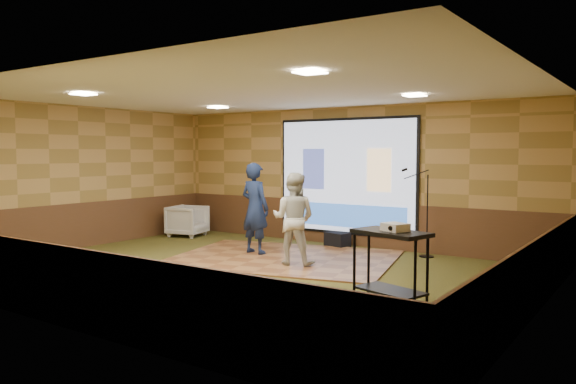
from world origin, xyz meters
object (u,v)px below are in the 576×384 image
Objects in this scene: banquet_chair at (188,221)px; player_right at (294,219)px; dance_floor at (284,258)px; mic_stand at (424,231)px; av_table at (391,254)px; projector at (395,227)px; duffel_bag at (337,240)px; projector_screen at (346,178)px; player_left at (255,208)px.

player_right is at bearing -123.29° from banquet_chair.
dance_floor is 2.76m from mic_stand.
av_table reaches higher than dance_floor.
av_table is (2.60, -1.65, -0.12)m from player_right.
dance_floor is 13.61× the size of projector.
projector_screen is at bearing 86.17° from duffel_bag.
player_right is at bearing -41.02° from dance_floor.
mic_stand is 5.73m from banquet_chair.
mic_stand is at bearing -10.10° from projector_screen.
player_left is at bearing -36.91° from player_right.
player_right is 2.33m from duffel_bag.
projector reaches higher than av_table.
player_left is 4.44m from projector.
projector is 3.98m from mic_stand.
player_left is at bearing 177.13° from dance_floor.
dance_floor is at bearing -178.08° from player_left.
projector_screen is at bearing 149.96° from projector.
projector_screen is 3.24× the size of av_table.
projector is (3.89, -2.13, 0.15)m from player_left.
projector_screen is 4.07× the size of banquet_chair.
projector_screen is 5.11m from projector.
banquet_chair is at bearing -169.60° from duffel_bag.
banquet_chair is at bearing 179.25° from projector.
dance_floor is (-0.19, -2.05, -1.46)m from projector_screen.
duffel_bag is (-1.94, 0.04, -0.34)m from mic_stand.
av_table is 3.95m from mic_stand.
dance_floor is at bearing 145.98° from av_table.
player_right is at bearing -81.04° from duffel_bag.
mic_stand is at bearing -1.11° from duffel_bag.
av_table is 2.06× the size of duffel_bag.
av_table is (3.84, -2.14, -0.19)m from player_left.
dance_floor is 2.37× the size of mic_stand.
mic_stand is (2.11, 1.71, 0.48)m from dance_floor.
projector_screen reaches higher than projector.
banquet_chair is 3.82m from duffel_bag.
projector_screen is at bearing -88.32° from banquet_chair.
player_right reaches higher than banquet_chair.
dance_floor is 1.16m from player_left.
mic_stand is 3.45× the size of duffel_bag.
av_table reaches higher than banquet_chair.
dance_floor is 3.83m from av_table.
projector_screen is at bearing 125.14° from av_table.
projector_screen is at bearing -109.73° from player_left.
player_left reaches higher than duffel_bag.
player_left reaches higher than av_table.
player_left is at bearing -114.52° from projector_screen.
player_left is 3.32m from mic_stand.
player_right is (0.33, -2.50, -0.63)m from projector_screen.
duffel_bag reaches higher than dance_floor.
mic_stand is (1.59, 2.16, -0.35)m from player_right.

